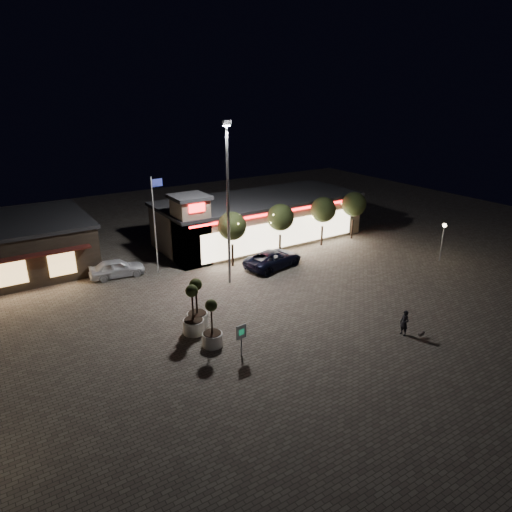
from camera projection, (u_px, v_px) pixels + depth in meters
ground at (265, 332)px, 28.77m from camera, size 90.00×90.00×0.00m
retail_building at (256, 219)px, 45.29m from camera, size 20.40×8.40×6.10m
floodlight_pole at (228, 195)px, 33.64m from camera, size 0.60×0.40×12.38m
flagpole at (155, 217)px, 36.39m from camera, size 0.95×0.10×8.00m
lamp_post_east at (443, 235)px, 39.64m from camera, size 0.36×0.36×3.48m
string_tree_a at (232, 226)px, 38.23m from camera, size 2.42×2.42×4.79m
string_tree_b at (280, 217)px, 40.76m from camera, size 2.42×2.42×4.79m
string_tree_c at (323, 210)px, 43.30m from camera, size 2.42×2.42×4.79m
string_tree_d at (354, 204)px, 45.33m from camera, size 2.42×2.42×4.79m
pickup_truck at (273, 259)px, 38.93m from camera, size 5.83×3.55×1.51m
white_sedan at (117, 268)px, 36.95m from camera, size 4.56×2.33×1.49m
pedestrian at (404, 323)px, 28.18m from camera, size 0.43×0.62×1.65m
dog at (422, 333)px, 28.12m from camera, size 0.49×0.18×0.26m
planter_left at (193, 318)px, 28.35m from camera, size 1.34×1.34×3.29m
planter_mid at (212, 332)px, 26.98m from camera, size 1.23×1.23×3.02m
planter_right at (197, 312)px, 29.16m from camera, size 1.36×1.36×3.33m
valet_sign at (241, 335)px, 25.77m from camera, size 0.66×0.12×1.99m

